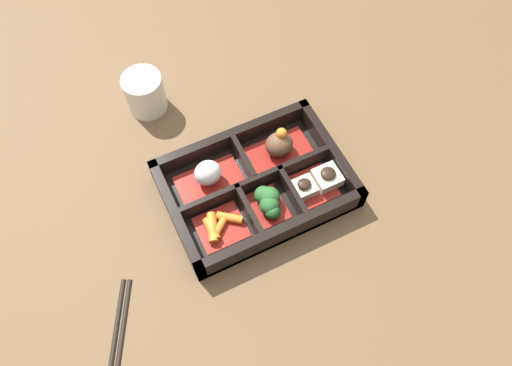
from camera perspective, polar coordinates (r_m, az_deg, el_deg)
The scene contains 10 objects.
ground_plane at distance 0.78m, azimuth 0.00°, elevation -0.87°, with size 3.00×3.00×0.00m, color brown.
bento_base at distance 0.78m, azimuth 0.00°, elevation -0.70°, with size 0.28×0.19×0.01m.
bento_rim at distance 0.77m, azimuth 0.07°, elevation -0.18°, with size 0.28×0.19×0.04m.
bowl_rice at distance 0.77m, azimuth -5.48°, elevation 0.87°, with size 0.10×0.06×0.05m.
bowl_stew at distance 0.79m, azimuth 2.66°, elevation 4.25°, with size 0.10×0.06×0.05m.
bowl_carrots at distance 0.74m, azimuth -4.26°, elevation -4.99°, with size 0.07×0.06×0.02m.
bowl_greens at distance 0.75m, azimuth 1.46°, elevation -2.08°, with size 0.05×0.06×0.04m.
bowl_tofu at distance 0.77m, azimuth 6.93°, elevation 0.03°, with size 0.08×0.06×0.03m.
tea_cup at distance 0.87m, azimuth -12.61°, elevation 10.07°, with size 0.07×0.07×0.07m.
chopsticks at distance 0.72m, azimuth -15.92°, elevation -19.19°, with size 0.12×0.21×0.01m.
Camera 1 is at (-0.16, -0.33, 0.70)m, focal length 35.00 mm.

